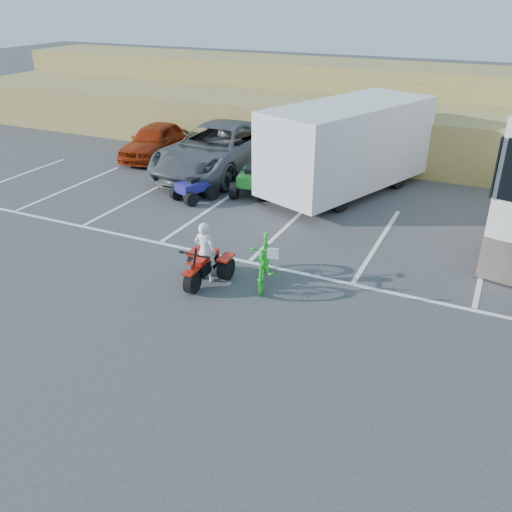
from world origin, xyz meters
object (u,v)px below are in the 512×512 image
at_px(grey_pickup, 218,149).
at_px(cargo_trailer, 348,145).
at_px(green_dirt_bike, 264,261).
at_px(quad_atv_blue, 195,200).
at_px(quad_atv_green, 252,194).
at_px(rider, 205,252).
at_px(red_car, 155,141).
at_px(red_trike_atv, 203,282).

height_order(grey_pickup, cargo_trailer, cargo_trailer).
relative_size(green_dirt_bike, quad_atv_blue, 1.43).
relative_size(green_dirt_bike, quad_atv_green, 1.17).
distance_m(rider, red_car, 10.87).
relative_size(red_trike_atv, grey_pickup, 0.23).
distance_m(cargo_trailer, quad_atv_blue, 5.34).
height_order(grey_pickup, red_car, grey_pickup).
height_order(red_car, cargo_trailer, cargo_trailer).
relative_size(quad_atv_blue, quad_atv_green, 0.82).
height_order(rider, grey_pickup, grey_pickup).
distance_m(red_car, quad_atv_green, 6.01).
relative_size(rider, green_dirt_bike, 0.79).
bearing_deg(cargo_trailer, rider, -77.32).
height_order(cargo_trailer, quad_atv_blue, cargo_trailer).
height_order(red_trike_atv, red_car, red_car).
bearing_deg(red_trike_atv, rider, 90.00).
bearing_deg(cargo_trailer, red_car, -164.05).
bearing_deg(cargo_trailer, quad_atv_blue, -124.13).
distance_m(rider, grey_pickup, 8.50).
relative_size(green_dirt_bike, cargo_trailer, 0.27).
xyz_separation_m(cargo_trailer, quad_atv_green, (-2.74, -1.60, -1.59)).
bearing_deg(rider, quad_atv_blue, -57.54).
height_order(grey_pickup, quad_atv_blue, grey_pickup).
relative_size(cargo_trailer, quad_atv_blue, 5.22).
bearing_deg(red_car, green_dirt_bike, -49.67).
bearing_deg(cargo_trailer, green_dirt_bike, -67.43).
relative_size(green_dirt_bike, grey_pickup, 0.29).
xyz_separation_m(green_dirt_bike, quad_atv_green, (-2.90, 5.39, -0.56)).
relative_size(red_car, quad_atv_green, 2.51).
xyz_separation_m(rider, quad_atv_green, (-1.61, 5.87, -0.74)).
bearing_deg(rider, quad_atv_green, -76.02).
bearing_deg(red_car, cargo_trailer, -12.20).
distance_m(red_trike_atv, rider, 0.75).
distance_m(red_trike_atv, green_dirt_bike, 1.54).
height_order(red_trike_atv, quad_atv_green, quad_atv_green).
bearing_deg(red_car, quad_atv_green, -30.23).
relative_size(grey_pickup, quad_atv_green, 3.99).
height_order(red_trike_atv, green_dirt_bike, green_dirt_bike).
xyz_separation_m(rider, quad_atv_blue, (-3.07, 4.58, -0.74)).
relative_size(cargo_trailer, quad_atv_green, 4.27).
bearing_deg(grey_pickup, red_car, 169.06).
bearing_deg(quad_atv_green, red_trike_atv, -88.92).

